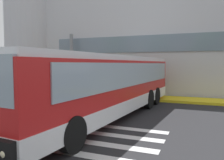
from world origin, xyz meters
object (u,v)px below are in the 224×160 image
(entry_support_column, at_px, (72,63))
(passenger_at_curb_edge, at_px, (102,82))
(bus_main_foreground, at_px, (105,87))
(passenger_by_doorway, at_px, (88,80))
(passenger_near_column, at_px, (78,81))
(safety_bollard_yellow, at_px, (104,92))

(entry_support_column, relative_size, passenger_at_curb_edge, 2.71)
(bus_main_foreground, relative_size, passenger_by_doorway, 7.39)
(entry_support_column, bearing_deg, passenger_at_curb_edge, -14.60)
(entry_support_column, distance_m, bus_main_foreground, 8.61)
(bus_main_foreground, relative_size, passenger_near_column, 7.39)
(bus_main_foreground, height_order, safety_bollard_yellow, bus_main_foreground)
(entry_support_column, distance_m, passenger_near_column, 1.63)
(passenger_near_column, bearing_deg, safety_bollard_yellow, -25.75)
(safety_bollard_yellow, bearing_deg, entry_support_column, 153.22)
(bus_main_foreground, bearing_deg, passenger_by_doorway, 123.71)
(bus_main_foreground, height_order, passenger_by_doorway, bus_main_foreground)
(bus_main_foreground, bearing_deg, safety_bollard_yellow, 114.82)
(passenger_by_doorway, bearing_deg, passenger_near_column, -170.46)
(passenger_at_curb_edge, bearing_deg, entry_support_column, 165.40)
(bus_main_foreground, bearing_deg, passenger_at_curb_edge, 115.53)
(passenger_at_curb_edge, bearing_deg, safety_bollard_yellow, -61.37)
(bus_main_foreground, distance_m, safety_bollard_yellow, 5.12)
(passenger_at_curb_edge, xyz_separation_m, safety_bollard_yellow, (0.55, -1.02, -0.63))
(entry_support_column, xyz_separation_m, passenger_by_doorway, (1.64, -0.32, -1.31))
(entry_support_column, xyz_separation_m, safety_bollard_yellow, (3.57, -1.80, -1.97))
(bus_main_foreground, xyz_separation_m, passenger_at_curb_edge, (-2.67, 5.59, -0.26))
(entry_support_column, bearing_deg, passenger_near_column, -30.22)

